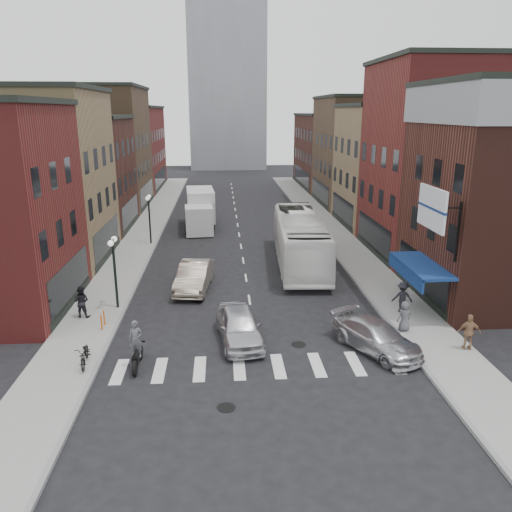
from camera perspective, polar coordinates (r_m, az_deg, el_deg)
The scene contains 31 objects.
ground at distance 24.79m, azimuth -0.09°, elevation -9.21°, with size 160.00×160.00×0.00m, color black.
sidewalk_left at distance 46.11m, azimuth -12.61°, elevation 2.60°, with size 3.00×74.00×0.15m, color gray.
sidewalk_right at distance 46.67m, azimuth 8.52°, elevation 2.98°, with size 3.00×74.00×0.15m, color gray.
curb_left at distance 45.92m, azimuth -10.76°, elevation 2.56°, with size 0.20×74.00×0.16m, color gray.
curb_right at distance 46.38m, azimuth 6.70°, elevation 2.87°, with size 0.20×74.00×0.16m, color gray.
crosswalk_stripes at distance 22.13m, azimuth 0.45°, elevation -12.55°, with size 12.00×2.20×0.01m, color silver.
bldg_left_mid_a at distance 39.01m, azimuth -24.44°, elevation 8.19°, with size 10.30×10.20×12.30m.
bldg_left_mid_b at distance 48.56m, azimuth -20.33°, elevation 8.76°, with size 10.30×10.20×10.30m.
bldg_left_far_a at distance 59.02m, azimuth -17.56°, elevation 11.65°, with size 10.30×12.20×13.30m.
bldg_left_far_b at distance 72.76m, azimuth -14.99°, elevation 11.80°, with size 10.30×16.20×11.30m.
bldg_right_mid_a at distance 40.06m, azimuth 20.71°, elevation 10.22°, with size 10.30×10.20×14.30m.
bldg_right_mid_b at distance 49.44m, azimuth 15.77°, elevation 9.86°, with size 10.30×10.20×11.30m.
bldg_right_far_a at distance 59.83m, azimuth 12.29°, elevation 11.59°, with size 10.30×12.20×12.30m.
bldg_right_far_b at distance 73.42m, azimuth 9.20°, elevation 11.78°, with size 10.30×16.20×10.30m.
awning_blue at distance 28.11m, azimuth 18.01°, elevation -1.17°, with size 1.80×5.00×0.78m.
billboard_sign at distance 25.38m, azimuth 19.63°, elevation 5.03°, with size 1.52×3.00×3.70m.
distant_tower at distance 101.35m, azimuth -3.41°, elevation 24.39°, with size 14.00×14.00×50.00m, color #9399A0.
streetlamp_near at distance 28.07m, azimuth -15.93°, elevation -0.41°, with size 0.32×1.22×4.11m.
streetlamp_far at distance 41.49m, azimuth -12.13°, elevation 5.14°, with size 0.32×1.22×4.11m.
bike_rack at distance 26.41m, azimuth -17.11°, elevation -7.02°, with size 0.08×0.68×0.80m.
box_truck at distance 47.04m, azimuth -6.40°, elevation 5.24°, with size 2.87×8.24×3.52m.
motorcycle_rider at distance 22.21m, azimuth -13.51°, elevation -9.97°, with size 0.61×2.14×2.18m.
transit_bus at distance 35.74m, azimuth 5.02°, elevation 1.88°, with size 3.05×13.06×3.64m, color white.
sedan_left_near at distance 24.03m, azimuth -1.95°, elevation -7.98°, with size 1.90×4.71×1.61m, color silver.
sedan_left_far at distance 30.99m, azimuth -7.09°, elevation -2.33°, with size 1.79×5.13×1.69m, color #C0B09B.
curb_car at distance 23.83m, azimuth 13.57°, elevation -8.96°, with size 1.94×4.78×1.39m, color #BABABF.
parked_bicycle at distance 22.98m, azimuth -18.97°, elevation -10.59°, with size 0.63×1.82×0.96m, color black.
ped_left_solo at distance 27.92m, azimuth -19.34°, elevation -4.92°, with size 0.84×0.49×1.73m, color black.
ped_right_a at distance 28.11m, azimuth 16.38°, elevation -4.54°, with size 1.10×0.54×1.70m, color black.
ped_right_b at distance 24.88m, azimuth 23.18°, elevation -8.00°, with size 1.00×0.50×1.70m, color #97704D.
ped_right_c at distance 25.87m, azimuth 16.62°, elevation -6.59°, with size 0.75×0.49×1.54m, color #54565B.
Camera 1 is at (-1.52, -22.33, 10.68)m, focal length 35.00 mm.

